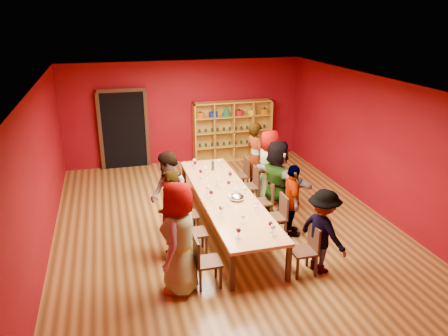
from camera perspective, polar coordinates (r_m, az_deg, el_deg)
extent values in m
cube|color=brown|center=(9.35, 0.23, -7.75)|extent=(7.10, 9.10, 0.02)
cube|color=#68050D|center=(12.99, -5.11, 7.27)|extent=(7.10, 0.02, 3.00)
cube|color=#68050D|center=(4.99, 14.71, -15.40)|extent=(7.10, 0.02, 3.00)
cube|color=#68050D|center=(8.56, -23.03, -1.05)|extent=(0.02, 9.10, 3.00)
cube|color=#68050D|center=(10.22, 19.60, 2.66)|extent=(0.02, 9.10, 3.00)
cube|color=silver|center=(8.38, 0.26, 10.85)|extent=(7.10, 9.10, 0.02)
cube|color=#BD804E|center=(9.03, 0.24, -3.65)|extent=(1.10, 4.50, 0.06)
cube|color=black|center=(7.25, 1.10, -13.44)|extent=(0.08, 0.08, 0.69)
cube|color=black|center=(11.04, -5.23, -1.33)|extent=(0.08, 0.08, 0.69)
cube|color=black|center=(7.54, 8.43, -12.23)|extent=(0.08, 0.08, 0.69)
cube|color=black|center=(11.23, -0.31, -0.86)|extent=(0.08, 0.08, 0.69)
cube|color=black|center=(12.84, -12.95, 4.84)|extent=(1.20, 0.14, 2.20)
cube|color=black|center=(12.53, -13.34, 9.84)|extent=(1.32, 0.06, 0.10)
cube|color=black|center=(12.76, -15.85, 4.50)|extent=(0.10, 0.06, 2.20)
cube|color=black|center=(12.81, -10.02, 5.01)|extent=(0.10, 0.06, 2.20)
cube|color=#B48328|center=(12.96, -3.88, 4.53)|extent=(0.04, 0.40, 1.80)
cube|color=#B48328|center=(13.60, 5.94, 5.21)|extent=(0.04, 0.40, 1.80)
cube|color=#B48328|center=(13.03, 1.17, 8.64)|extent=(2.40, 0.40, 0.04)
cube|color=#B48328|center=(13.49, 1.12, 1.28)|extent=(2.40, 0.40, 0.04)
cube|color=#B48328|center=(13.41, 0.92, 5.10)|extent=(2.40, 0.02, 1.80)
cube|color=#B48328|center=(13.35, 1.13, 3.03)|extent=(2.36, 0.38, 0.03)
cube|color=#B48328|center=(13.23, 1.15, 4.90)|extent=(2.36, 0.38, 0.03)
cube|color=#B48328|center=(13.12, 1.16, 6.79)|extent=(2.36, 0.38, 0.03)
cube|color=#B48328|center=(13.08, -1.39, 4.72)|extent=(0.03, 0.38, 1.76)
cube|color=#B48328|center=(13.23, 1.15, 4.90)|extent=(0.03, 0.38, 1.76)
cube|color=#B48328|center=(13.41, 3.62, 5.06)|extent=(0.03, 0.38, 1.76)
cylinder|color=#C0640B|center=(12.86, -3.15, 6.91)|extent=(0.26, 0.26, 0.15)
sphere|color=black|center=(12.84, -3.16, 7.32)|extent=(0.05, 0.05, 0.05)
cylinder|color=navy|center=(12.95, -1.41, 7.02)|extent=(0.26, 0.26, 0.15)
sphere|color=black|center=(12.93, -1.41, 7.43)|extent=(0.05, 0.05, 0.05)
cylinder|color=#1A6A38|center=(13.05, 0.31, 6.98)|extent=(0.26, 0.26, 0.08)
cone|color=#1A6A38|center=(13.02, 0.31, 7.62)|extent=(0.24, 0.24, 0.22)
cylinder|color=#AB131D|center=(13.16, 2.00, 7.23)|extent=(0.26, 0.26, 0.15)
sphere|color=black|center=(13.14, 2.01, 7.63)|extent=(0.05, 0.05, 0.05)
cylinder|color=yellow|center=(13.28, 3.67, 7.32)|extent=(0.26, 0.26, 0.15)
sphere|color=black|center=(13.26, 3.68, 7.72)|extent=(0.05, 0.05, 0.05)
cylinder|color=#C0640B|center=(13.41, 5.30, 7.40)|extent=(0.26, 0.26, 0.15)
sphere|color=black|center=(13.39, 5.31, 7.79)|extent=(0.05, 0.05, 0.05)
cylinder|color=black|center=(13.10, -3.16, 2.96)|extent=(0.07, 0.07, 0.10)
cylinder|color=black|center=(13.13, -2.37, 3.02)|extent=(0.07, 0.07, 0.10)
cylinder|color=black|center=(13.17, -1.58, 3.09)|extent=(0.07, 0.07, 0.10)
cylinder|color=black|center=(13.22, -0.80, 3.15)|extent=(0.07, 0.07, 0.10)
cylinder|color=black|center=(13.26, -0.03, 3.21)|extent=(0.07, 0.07, 0.10)
cylinder|color=black|center=(13.31, 0.74, 3.27)|extent=(0.07, 0.07, 0.10)
cylinder|color=black|center=(13.36, 1.50, 3.33)|extent=(0.07, 0.07, 0.10)
cylinder|color=black|center=(13.41, 2.26, 3.39)|extent=(0.07, 0.07, 0.10)
cylinder|color=black|center=(13.47, 3.02, 3.44)|extent=(0.07, 0.07, 0.10)
cylinder|color=black|center=(13.52, 3.76, 3.50)|extent=(0.07, 0.07, 0.10)
cylinder|color=black|center=(13.58, 4.50, 3.55)|extent=(0.07, 0.07, 0.10)
cylinder|color=black|center=(13.65, 5.24, 3.61)|extent=(0.07, 0.07, 0.10)
cylinder|color=black|center=(12.97, -3.20, 4.86)|extent=(0.07, 0.07, 0.10)
cylinder|color=black|center=(13.01, -2.40, 4.92)|extent=(0.07, 0.07, 0.10)
cylinder|color=black|center=(13.05, -1.60, 4.98)|extent=(0.07, 0.07, 0.10)
cylinder|color=black|center=(13.09, -0.81, 5.03)|extent=(0.07, 0.07, 0.10)
cylinder|color=black|center=(13.14, -0.03, 5.09)|extent=(0.07, 0.07, 0.10)
cylinder|color=black|center=(13.19, 0.75, 5.14)|extent=(0.07, 0.07, 0.10)
cylinder|color=black|center=(13.24, 1.52, 5.19)|extent=(0.07, 0.07, 0.10)
cylinder|color=black|center=(13.29, 2.29, 5.25)|extent=(0.07, 0.07, 0.10)
cylinder|color=black|center=(13.35, 3.05, 5.30)|extent=(0.07, 0.07, 0.10)
cylinder|color=black|center=(13.40, 3.81, 5.34)|extent=(0.07, 0.07, 0.10)
cylinder|color=black|center=(13.46, 4.55, 5.39)|extent=(0.07, 0.07, 0.10)
cylinder|color=black|center=(13.53, 5.30, 5.44)|extent=(0.07, 0.07, 0.10)
cube|color=black|center=(7.35, -2.10, -12.16)|extent=(0.42, 0.42, 0.04)
cube|color=black|center=(7.19, -3.62, -10.73)|extent=(0.04, 0.40, 0.44)
cube|color=black|center=(7.31, -3.10, -14.51)|extent=(0.04, 0.04, 0.41)
cube|color=black|center=(7.37, -0.44, -14.14)|extent=(0.04, 0.04, 0.41)
cube|color=black|center=(7.58, -3.66, -13.10)|extent=(0.04, 0.04, 0.41)
cube|color=black|center=(7.64, -1.11, -12.76)|extent=(0.04, 0.04, 0.41)
imported|color=#CE8A93|center=(7.02, -5.86, -9.11)|extent=(0.84, 1.04, 1.88)
cube|color=black|center=(8.23, -3.78, -8.43)|extent=(0.42, 0.42, 0.04)
cube|color=black|center=(8.09, -5.14, -7.09)|extent=(0.04, 0.40, 0.44)
cube|color=black|center=(8.17, -4.68, -10.51)|extent=(0.04, 0.04, 0.41)
cube|color=black|center=(8.22, -2.32, -10.22)|extent=(0.04, 0.04, 0.41)
cube|color=black|center=(8.46, -5.12, -9.37)|extent=(0.04, 0.04, 0.41)
cube|color=black|center=(8.51, -2.84, -9.10)|extent=(0.04, 0.04, 0.41)
imported|color=silver|center=(7.97, -7.15, -6.15)|extent=(0.52, 0.67, 1.70)
cube|color=black|center=(8.91, -4.79, -6.13)|extent=(0.42, 0.42, 0.04)
cube|color=black|center=(8.78, -6.06, -4.86)|extent=(0.04, 0.40, 0.44)
cube|color=black|center=(8.83, -5.63, -8.03)|extent=(0.04, 0.04, 0.41)
cube|color=black|center=(8.89, -3.46, -7.79)|extent=(0.04, 0.04, 0.41)
cube|color=black|center=(9.13, -6.00, -7.06)|extent=(0.04, 0.04, 0.41)
cube|color=black|center=(9.18, -3.90, -6.83)|extent=(0.04, 0.04, 0.41)
imported|color=#5880B5|center=(8.67, -7.22, -3.66)|extent=(0.60, 0.93, 1.78)
cube|color=black|center=(7.76, 10.30, -10.63)|extent=(0.42, 0.42, 0.04)
cube|color=black|center=(7.72, 11.70, -8.86)|extent=(0.04, 0.40, 0.44)
cube|color=black|center=(7.68, 9.57, -12.89)|extent=(0.04, 0.04, 0.41)
cube|color=black|center=(7.82, 11.89, -12.44)|extent=(0.04, 0.04, 0.41)
cube|color=black|center=(7.94, 8.54, -11.64)|extent=(0.04, 0.04, 0.41)
cube|color=black|center=(8.07, 10.80, -11.23)|extent=(0.04, 0.04, 0.41)
imported|color=#4F5055|center=(7.74, 12.78, -8.08)|extent=(0.72, 1.07, 1.53)
cube|color=black|center=(8.83, 6.61, -6.43)|extent=(0.42, 0.42, 0.04)
cube|color=black|center=(8.80, 7.83, -4.87)|extent=(0.04, 0.40, 0.44)
cube|color=black|center=(8.74, 5.92, -8.37)|extent=(0.04, 0.04, 0.41)
cube|color=black|center=(8.86, 8.00, -8.06)|extent=(0.04, 0.04, 0.41)
cube|color=black|center=(9.02, 5.15, -7.39)|extent=(0.04, 0.04, 0.41)
cube|color=black|center=(9.13, 7.17, -7.10)|extent=(0.04, 0.04, 0.41)
imported|color=#5683B2|center=(8.83, 8.88, -4.25)|extent=(0.56, 0.94, 1.50)
cube|color=black|center=(9.48, 4.92, -4.47)|extent=(0.42, 0.42, 0.04)
cube|color=black|center=(9.44, 6.05, -3.01)|extent=(0.04, 0.40, 0.44)
cube|color=black|center=(9.38, 4.25, -6.25)|extent=(0.04, 0.04, 0.41)
cube|color=black|center=(9.49, 6.20, -5.99)|extent=(0.04, 0.04, 0.41)
cube|color=black|center=(9.66, 3.59, -5.39)|extent=(0.04, 0.04, 0.41)
cube|color=black|center=(9.77, 5.48, -5.16)|extent=(0.04, 0.04, 0.41)
imported|color=#5777B3|center=(9.41, 6.95, -1.65)|extent=(1.03, 1.72, 1.79)
cube|color=black|center=(10.26, 3.21, -2.46)|extent=(0.42, 0.42, 0.04)
cube|color=black|center=(10.23, 4.24, -1.11)|extent=(0.04, 0.40, 0.44)
cube|color=black|center=(10.15, 2.57, -4.09)|extent=(0.04, 0.04, 0.41)
cube|color=black|center=(10.25, 4.39, -3.88)|extent=(0.04, 0.04, 0.41)
cube|color=black|center=(10.44, 2.00, -3.36)|extent=(0.04, 0.04, 0.41)
cube|color=black|center=(10.54, 3.77, -3.16)|extent=(0.04, 0.04, 0.41)
imported|color=#525257|center=(10.26, 5.94, 0.15)|extent=(0.64, 0.94, 1.76)
cube|color=black|center=(10.92, 1.98, -1.02)|extent=(0.42, 0.42, 0.04)
cube|color=black|center=(10.89, 2.95, 0.25)|extent=(0.04, 0.40, 0.44)
cube|color=black|center=(10.80, 1.37, -2.54)|extent=(0.04, 0.04, 0.41)
cube|color=black|center=(10.90, 3.09, -2.35)|extent=(0.04, 0.04, 0.41)
cube|color=black|center=(11.10, 0.87, -1.89)|extent=(0.04, 0.04, 0.41)
cube|color=black|center=(11.20, 2.54, -1.72)|extent=(0.04, 0.04, 0.41)
imported|color=#5F92C4|center=(10.89, 4.12, 1.42)|extent=(0.62, 0.75, 1.77)
cylinder|color=white|center=(8.22, 4.16, -5.94)|extent=(0.06, 0.06, 0.01)
cylinder|color=white|center=(8.20, 4.17, -5.60)|extent=(0.01, 0.01, 0.10)
ellipsoid|color=white|center=(8.16, 4.19, -5.09)|extent=(0.07, 0.07, 0.08)
cylinder|color=white|center=(8.56, 0.72, -4.79)|extent=(0.07, 0.07, 0.01)
cylinder|color=white|center=(8.53, 0.72, -4.40)|extent=(0.01, 0.01, 0.12)
ellipsoid|color=white|center=(8.49, 0.72, -3.79)|extent=(0.09, 0.09, 0.10)
cylinder|color=white|center=(8.94, 2.68, -3.69)|extent=(0.07, 0.07, 0.01)
cylinder|color=white|center=(8.92, 2.69, -3.32)|extent=(0.01, 0.01, 0.12)
ellipsoid|color=#DBD189|center=(8.88, 2.70, -2.75)|extent=(0.08, 0.08, 0.10)
cylinder|color=white|center=(10.57, -0.65, 0.14)|extent=(0.06, 0.06, 0.01)
cylinder|color=white|center=(10.55, -0.65, 0.43)|extent=(0.01, 0.01, 0.11)
ellipsoid|color=white|center=(10.52, -0.66, 0.89)|extent=(0.08, 0.08, 0.09)
cylinder|color=white|center=(9.28, 0.61, -2.76)|extent=(0.06, 0.06, 0.01)
cylinder|color=white|center=(9.26, 0.61, -2.42)|extent=(0.01, 0.01, 0.11)
ellipsoid|color=#430712|center=(9.22, 0.61, -1.91)|extent=(0.08, 0.08, 0.09)
cylinder|color=white|center=(8.98, -2.06, -3.57)|extent=(0.07, 0.07, 0.01)
cylinder|color=white|center=(8.95, -2.07, -3.18)|extent=(0.01, 0.01, 0.12)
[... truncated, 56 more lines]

